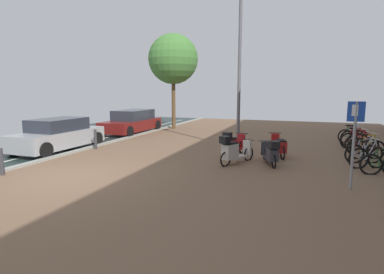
{
  "coord_description": "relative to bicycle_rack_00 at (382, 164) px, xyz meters",
  "views": [
    {
      "loc": [
        6.34,
        -6.98,
        2.5
      ],
      "look_at": [
        3.47,
        0.98,
        1.23
      ],
      "focal_mm": 28.75,
      "sensor_mm": 36.0,
      "label": 1
    }
  ],
  "objects": [
    {
      "name": "bicycle_rack_05",
      "position": [
        -0.01,
        3.95,
        0.01
      ],
      "size": [
        1.24,
        0.59,
        0.97
      ],
      "color": "black",
      "rests_on": "ground"
    },
    {
      "name": "scooter_far",
      "position": [
        -3.09,
        1.65,
        0.07
      ],
      "size": [
        0.8,
        1.8,
        0.86
      ],
      "color": "black",
      "rests_on": "ground"
    },
    {
      "name": "parked_car_far",
      "position": [
        -12.0,
        5.83,
        0.33
      ],
      "size": [
        1.94,
        4.45,
        1.36
      ],
      "color": "maroon",
      "rests_on": "ground"
    },
    {
      "name": "scooter_extra",
      "position": [
        -4.48,
        -0.17,
        0.14
      ],
      "size": [
        1.0,
        1.65,
        1.05
      ],
      "color": "black",
      "rests_on": "ground"
    },
    {
      "name": "bicycle_rack_06",
      "position": [
        -0.08,
        4.74,
        0.02
      ],
      "size": [
        1.28,
        0.58,
        0.98
      ],
      "color": "black",
      "rests_on": "ground"
    },
    {
      "name": "parking_sign",
      "position": [
        -1.07,
        -1.82,
        1.07
      ],
      "size": [
        0.4,
        0.07,
        2.24
      ],
      "color": "gray",
      "rests_on": "ground"
    },
    {
      "name": "scooter_mid",
      "position": [
        -4.79,
        1.17,
        0.13
      ],
      "size": [
        0.76,
        1.68,
        1.0
      ],
      "color": "black",
      "rests_on": "ground"
    },
    {
      "name": "street_tree",
      "position": [
        -10.4,
        8.46,
        4.21
      ],
      "size": [
        3.23,
        3.23,
        6.16
      ],
      "color": "brown",
      "rests_on": "ground"
    },
    {
      "name": "bicycle_rack_07",
      "position": [
        0.0,
        5.52,
        0.03
      ],
      "size": [
        1.29,
        0.74,
        1.01
      ],
      "color": "black",
      "rests_on": "ground"
    },
    {
      "name": "bicycle_rack_00",
      "position": [
        0.0,
        0.0,
        0.0
      ],
      "size": [
        1.28,
        0.48,
        0.93
      ],
      "color": "black",
      "rests_on": "ground"
    },
    {
      "name": "ground",
      "position": [
        -7.22,
        -3.37,
        -0.35
      ],
      "size": [
        21.0,
        40.0,
        0.13
      ],
      "color": "#1E2D29"
    },
    {
      "name": "parked_car_near",
      "position": [
        -12.07,
        -0.12,
        0.31
      ],
      "size": [
        1.83,
        4.11,
        1.35
      ],
      "color": "#A3A5A8",
      "rests_on": "ground"
    },
    {
      "name": "bicycle_rack_02",
      "position": [
        -0.24,
        1.58,
        0.01
      ],
      "size": [
        1.29,
        0.53,
        0.96
      ],
      "color": "black",
      "rests_on": "ground"
    },
    {
      "name": "bicycle_rack_03",
      "position": [
        0.02,
        2.37,
        0.03
      ],
      "size": [
        1.32,
        0.59,
        1.01
      ],
      "color": "black",
      "rests_on": "ground"
    },
    {
      "name": "bollard_near",
      "position": [
        -10.7,
        -3.87,
        0.08
      ],
      "size": [
        0.12,
        0.12,
        0.82
      ],
      "color": "#38383D",
      "rests_on": "ground"
    },
    {
      "name": "scooter_near",
      "position": [
        -3.26,
        0.14,
        0.09
      ],
      "size": [
        0.86,
        1.65,
        0.93
      ],
      "color": "black",
      "rests_on": "ground"
    },
    {
      "name": "lamp_post",
      "position": [
        -4.94,
        2.88,
        3.27
      ],
      "size": [
        0.2,
        0.52,
        6.55
      ],
      "color": "slate",
      "rests_on": "ground"
    },
    {
      "name": "bicycle_rack_01",
      "position": [
        -0.23,
        0.79,
        0.02
      ],
      "size": [
        1.29,
        0.65,
        1.0
      ],
      "color": "black",
      "rests_on": "ground"
    },
    {
      "name": "bollard_far",
      "position": [
        -10.7,
        0.57,
        0.1
      ],
      "size": [
        0.12,
        0.12,
        0.85
      ],
      "color": "#38383D",
      "rests_on": "ground"
    },
    {
      "name": "bicycle_rack_04",
      "position": [
        -0.0,
        3.16,
        0.01
      ],
      "size": [
        1.25,
        0.55,
        0.94
      ],
      "color": "black",
      "rests_on": "ground"
    },
    {
      "name": "bicycle_rack_08",
      "position": [
        -0.05,
        6.31,
        0.0
      ],
      "size": [
        1.23,
        0.57,
        0.94
      ],
      "color": "black",
      "rests_on": "ground"
    }
  ]
}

